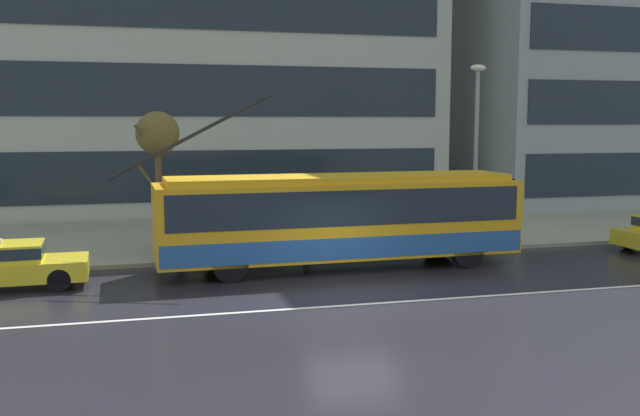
% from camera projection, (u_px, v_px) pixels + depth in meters
% --- Properties ---
extents(ground_plane, '(160.00, 160.00, 0.00)m').
position_uv_depth(ground_plane, '(354.00, 293.00, 19.29)').
color(ground_plane, '#222028').
extents(sidewalk_slab, '(80.00, 10.00, 0.14)m').
position_uv_depth(sidewalk_slab, '(280.00, 235.00, 28.82)').
color(sidewalk_slab, gray).
rests_on(sidewalk_slab, ground_plane).
extents(lane_centre_line, '(72.00, 0.14, 0.01)m').
position_uv_depth(lane_centre_line, '(368.00, 304.00, 18.14)').
color(lane_centre_line, silver).
rests_on(lane_centre_line, ground_plane).
extents(trolleybus, '(12.71, 2.72, 5.36)m').
position_uv_depth(trolleybus, '(341.00, 217.00, 22.45)').
color(trolleybus, gold).
rests_on(trolleybus, ground_plane).
extents(taxi_queued_behind_bus, '(4.44, 1.88, 1.39)m').
position_uv_depth(taxi_queued_behind_bus, '(2.00, 264.00, 19.72)').
color(taxi_queued_behind_bus, yellow).
rests_on(taxi_queued_behind_bus, ground_plane).
extents(bus_shelter, '(3.88, 1.83, 2.39)m').
position_uv_depth(bus_shelter, '(236.00, 197.00, 24.87)').
color(bus_shelter, gray).
rests_on(bus_shelter, sidewalk_slab).
extents(pedestrian_at_shelter, '(1.23, 1.23, 1.94)m').
position_uv_depth(pedestrian_at_shelter, '(181.00, 211.00, 23.48)').
color(pedestrian_at_shelter, navy).
rests_on(pedestrian_at_shelter, sidewalk_slab).
extents(pedestrian_approaching_curb, '(1.53, 1.53, 1.96)m').
position_uv_depth(pedestrian_approaching_curb, '(308.00, 203.00, 25.17)').
color(pedestrian_approaching_curb, '#21212D').
rests_on(pedestrian_approaching_curb, sidewalk_slab).
extents(street_lamp, '(0.60, 0.32, 6.49)m').
position_uv_depth(street_lamp, '(476.00, 138.00, 26.20)').
color(street_lamp, gray).
rests_on(street_lamp, sidewalk_slab).
extents(street_tree_bare, '(1.59, 1.53, 4.81)m').
position_uv_depth(street_tree_bare, '(158.00, 137.00, 25.12)').
color(street_tree_bare, brown).
rests_on(street_tree_bare, sidewalk_slab).
extents(office_tower_corner_left, '(27.39, 13.67, 19.81)m').
position_uv_depth(office_tower_corner_left, '(163.00, 20.00, 38.03)').
color(office_tower_corner_left, '#B1B7A9').
rests_on(office_tower_corner_left, ground_plane).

